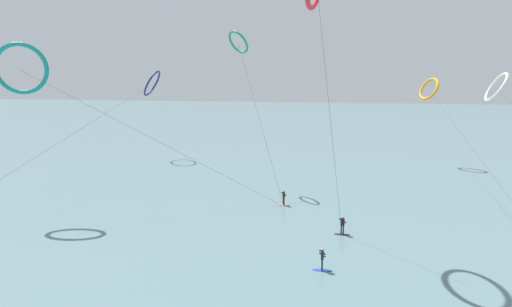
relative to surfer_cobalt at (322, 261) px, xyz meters
name	(u,v)px	position (x,y,z in m)	size (l,w,h in m)	color
sea_water	(310,127)	(-4.86, 85.58, -0.78)	(400.00, 200.00, 0.08)	slate
surfer_cobalt	(322,261)	(0.00, 0.00, 0.00)	(1.40, 0.59, 1.70)	#2647B7
surfer_charcoal	(342,227)	(1.58, 7.22, 0.00)	(1.40, 0.72, 1.70)	black
surfer_coral	(284,199)	(-4.34, 14.69, 0.00)	(1.40, 0.69, 1.70)	#EA7260
kite_amber	(429,89)	(14.90, 39.75, 10.79)	(3.41, 56.35, 13.40)	orange
kite_ivory	(497,87)	(22.15, 33.69, 11.28)	(2.61, 45.04, 14.18)	silver
kite_emerald	(238,42)	(-10.84, 22.62, 16.75)	(8.34, 9.72, 18.97)	#199351
kite_teal	(21,69)	(-28.70, 7.95, 13.52)	(26.85, 8.08, 16.83)	teal
kite_navy	(152,84)	(-28.73, 37.93, 11.52)	(3.05, 54.20, 14.51)	navy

